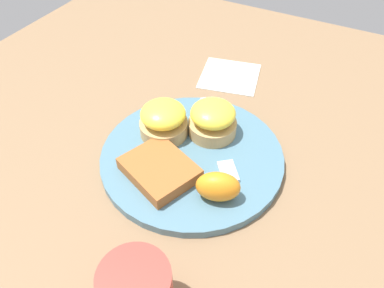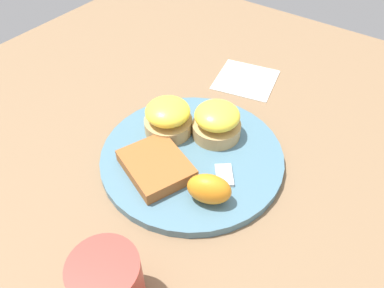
% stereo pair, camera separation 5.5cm
% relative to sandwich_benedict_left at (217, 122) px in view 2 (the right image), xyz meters
% --- Properties ---
extents(ground_plane, '(1.10, 1.10, 0.00)m').
position_rel_sandwich_benedict_left_xyz_m(ground_plane, '(-0.01, -0.06, -0.04)').
color(ground_plane, '#846647').
extents(plate, '(0.28, 0.28, 0.01)m').
position_rel_sandwich_benedict_left_xyz_m(plate, '(-0.01, -0.06, -0.03)').
color(plate, slate).
rests_on(plate, ground_plane).
extents(sandwich_benedict_left, '(0.08, 0.08, 0.06)m').
position_rel_sandwich_benedict_left_xyz_m(sandwich_benedict_left, '(0.00, 0.00, 0.00)').
color(sandwich_benedict_left, tan).
rests_on(sandwich_benedict_left, plate).
extents(sandwich_benedict_right, '(0.08, 0.08, 0.06)m').
position_rel_sandwich_benedict_left_xyz_m(sandwich_benedict_right, '(-0.07, -0.04, 0.00)').
color(sandwich_benedict_right, tan).
rests_on(sandwich_benedict_right, plate).
extents(hashbrown_patty, '(0.12, 0.11, 0.02)m').
position_rel_sandwich_benedict_left_xyz_m(hashbrown_patty, '(-0.03, -0.11, -0.02)').
color(hashbrown_patty, '#9F5C2B').
rests_on(hashbrown_patty, plate).
extents(orange_wedge, '(0.07, 0.06, 0.04)m').
position_rel_sandwich_benedict_left_xyz_m(orange_wedge, '(0.06, -0.11, -0.01)').
color(orange_wedge, orange).
rests_on(orange_wedge, plate).
extents(fork, '(0.13, 0.16, 0.00)m').
position_rel_sandwich_benedict_left_xyz_m(fork, '(0.02, -0.02, -0.02)').
color(fork, silver).
rests_on(fork, plate).
extents(cup, '(0.10, 0.07, 0.08)m').
position_rel_sandwich_benedict_left_xyz_m(cup, '(0.05, -0.29, 0.00)').
color(cup, '#B23D33').
rests_on(cup, ground_plane).
extents(napkin, '(0.13, 0.13, 0.00)m').
position_rel_sandwich_benedict_left_xyz_m(napkin, '(-0.05, 0.18, -0.04)').
color(napkin, white).
rests_on(napkin, ground_plane).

